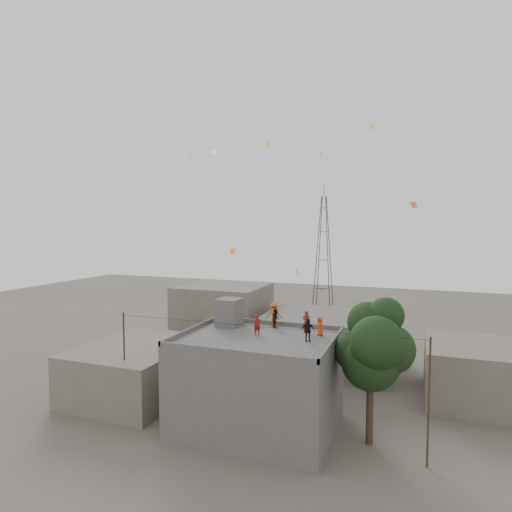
# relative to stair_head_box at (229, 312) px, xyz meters

# --- Properties ---
(ground) EXTENTS (140.00, 140.00, 0.00)m
(ground) POSITION_rel_stair_head_box_xyz_m (3.20, -2.60, -7.10)
(ground) COLOR #4D4840
(ground) RESTS_ON ground
(main_building) EXTENTS (10.00, 8.00, 6.10)m
(main_building) POSITION_rel_stair_head_box_xyz_m (3.20, -2.60, -4.05)
(main_building) COLOR #54504E
(main_building) RESTS_ON ground
(parapet) EXTENTS (10.00, 8.00, 0.30)m
(parapet) POSITION_rel_stair_head_box_xyz_m (3.20, -2.60, -0.85)
(parapet) COLOR #54504E
(parapet) RESTS_ON main_building
(stair_head_box) EXTENTS (1.60, 1.80, 2.00)m
(stair_head_box) POSITION_rel_stair_head_box_xyz_m (0.00, 0.00, 0.00)
(stair_head_box) COLOR #54504E
(stair_head_box) RESTS_ON main_building
(neighbor_west) EXTENTS (8.00, 10.00, 4.00)m
(neighbor_west) POSITION_rel_stair_head_box_xyz_m (-7.80, -0.60, -5.10)
(neighbor_west) COLOR #5F574B
(neighbor_west) RESTS_ON ground
(neighbor_north) EXTENTS (12.00, 9.00, 5.00)m
(neighbor_north) POSITION_rel_stair_head_box_xyz_m (5.20, 11.40, -4.60)
(neighbor_north) COLOR #54504E
(neighbor_north) RESTS_ON ground
(neighbor_northwest) EXTENTS (9.00, 8.00, 7.00)m
(neighbor_northwest) POSITION_rel_stair_head_box_xyz_m (-6.80, 13.40, -3.60)
(neighbor_northwest) COLOR #5F574B
(neighbor_northwest) RESTS_ON ground
(neighbor_east) EXTENTS (7.00, 8.00, 4.40)m
(neighbor_east) POSITION_rel_stair_head_box_xyz_m (17.20, 7.40, -4.90)
(neighbor_east) COLOR #5F574B
(neighbor_east) RESTS_ON ground
(tree) EXTENTS (4.90, 4.60, 9.10)m
(tree) POSITION_rel_stair_head_box_xyz_m (10.57, -2.00, -1.00)
(tree) COLOR black
(tree) RESTS_ON ground
(utility_line) EXTENTS (20.12, 0.62, 7.40)m
(utility_line) POSITION_rel_stair_head_box_xyz_m (3.70, -3.85, -3.27)
(utility_line) COLOR black
(utility_line) RESTS_ON ground
(transmission_tower) EXTENTS (2.97, 2.97, 20.01)m
(transmission_tower) POSITION_rel_stair_head_box_xyz_m (-0.80, 37.40, 1.97)
(transmission_tower) COLOR black
(transmission_tower) RESTS_ON ground
(person_red_adult) EXTENTS (0.59, 0.41, 1.54)m
(person_red_adult) POSITION_rel_stair_head_box_xyz_m (5.89, -0.19, -0.23)
(person_red_adult) COLOR maroon
(person_red_adult) RESTS_ON main_building
(person_orange_child) EXTENTS (0.73, 0.71, 1.27)m
(person_orange_child) POSITION_rel_stair_head_box_xyz_m (6.91, -0.54, -0.37)
(person_orange_child) COLOR #C94616
(person_orange_child) RESTS_ON main_building
(person_dark_child) EXTENTS (0.77, 0.83, 1.36)m
(person_dark_child) POSITION_rel_stair_head_box_xyz_m (3.43, 0.58, -0.32)
(person_dark_child) COLOR black
(person_dark_child) RESTS_ON main_building
(person_dark_adult) EXTENTS (0.92, 0.67, 1.46)m
(person_dark_adult) POSITION_rel_stair_head_box_xyz_m (6.49, -2.26, -0.27)
(person_dark_adult) COLOR black
(person_dark_adult) RESTS_ON main_building
(person_orange_adult) EXTENTS (1.22, 0.78, 1.80)m
(person_orange_adult) POSITION_rel_stair_head_box_xyz_m (3.24, 0.80, -0.10)
(person_orange_adult) COLOR #C95A17
(person_orange_adult) RESTS_ON main_building
(person_red_child) EXTENTS (0.60, 0.56, 1.37)m
(person_red_child) POSITION_rel_stair_head_box_xyz_m (2.91, -1.87, -0.32)
(person_red_child) COLOR maroon
(person_red_child) RESTS_ON main_building
(kites) EXTENTS (18.50, 18.68, 11.58)m
(kites) POSITION_rel_stair_head_box_xyz_m (3.99, 6.03, 9.57)
(kites) COLOR #FF3B1A
(kites) RESTS_ON ground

